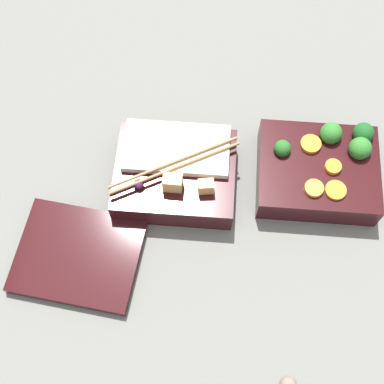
% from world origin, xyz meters
% --- Properties ---
extents(ground_plane, '(3.00, 3.00, 0.00)m').
position_xyz_m(ground_plane, '(0.00, 0.00, 0.00)').
color(ground_plane, slate).
extents(bento_tray_vegetable, '(0.19, 0.15, 0.08)m').
position_xyz_m(bento_tray_vegetable, '(-0.10, -0.03, 0.03)').
color(bento_tray_vegetable, black).
rests_on(bento_tray_vegetable, ground_plane).
extents(bento_tray_rice, '(0.19, 0.15, 0.08)m').
position_xyz_m(bento_tray_rice, '(0.12, -0.01, 0.03)').
color(bento_tray_rice, black).
rests_on(bento_tray_rice, ground_plane).
extents(bento_lid, '(0.20, 0.17, 0.02)m').
position_xyz_m(bento_lid, '(0.26, 0.13, 0.01)').
color(bento_lid, black).
rests_on(bento_lid, ground_plane).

